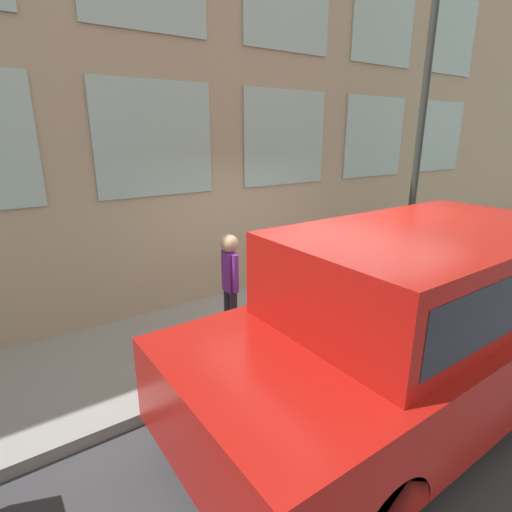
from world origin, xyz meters
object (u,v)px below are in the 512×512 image
Objects in this scene: person at (230,278)px; parked_truck_red_near at (419,311)px; street_lamp at (425,92)px; fire_hydrant at (281,310)px.

person is 0.29× the size of parked_truck_red_near.
fire_hydrant is at bearing 95.38° from street_lamp.
street_lamp is (2.17, -2.94, 2.34)m from parked_truck_red_near.
fire_hydrant is 0.87m from person.
fire_hydrant is 0.13× the size of street_lamp.
street_lamp is at bearing -53.58° from parked_truck_red_near.
person is 0.27× the size of street_lamp.
parked_truck_red_near is (-1.87, -0.27, 0.63)m from fire_hydrant.
person is at bearing 23.14° from parked_truck_red_near.
fire_hydrant is 1.99m from parked_truck_red_near.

